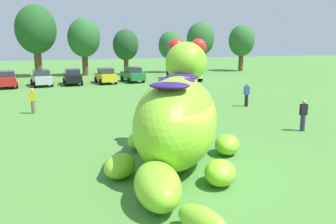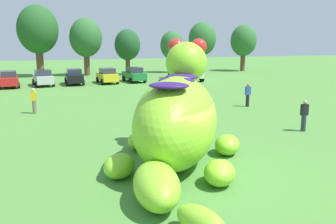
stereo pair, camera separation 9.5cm
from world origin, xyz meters
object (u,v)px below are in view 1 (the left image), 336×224
at_px(car_silver, 41,78).
at_px(spectator_near_inflatable, 33,101).
at_px(car_red, 7,79).
at_px(box_truck, 184,67).
at_px(car_yellow, 106,76).
at_px(car_black, 72,77).
at_px(car_green, 133,75).
at_px(giant_inflatable_creature, 177,120).
at_px(spectator_wandering, 303,116).
at_px(spectator_by_cars, 247,95).

bearing_deg(car_silver, spectator_near_inflatable, -92.36).
height_order(car_red, box_truck, box_truck).
bearing_deg(car_yellow, car_black, 178.64).
bearing_deg(box_truck, car_green, 177.24).
bearing_deg(car_red, box_truck, 0.88).
bearing_deg(car_black, giant_inflatable_creature, -86.70).
bearing_deg(giant_inflatable_creature, spectator_wandering, 18.29).
distance_m(car_yellow, box_truck, 9.59).
bearing_deg(spectator_by_cars, car_black, 121.51).
height_order(car_black, spectator_by_cars, car_black).
xyz_separation_m(car_yellow, car_green, (3.20, 0.30, 0.00)).
relative_size(giant_inflatable_creature, car_red, 2.28).
bearing_deg(car_yellow, spectator_near_inflatable, -115.97).
xyz_separation_m(car_red, box_truck, (19.81, 0.30, 0.74)).
relative_size(spectator_near_inflatable, spectator_wandering, 1.00).
relative_size(car_yellow, spectator_wandering, 2.45).
distance_m(car_red, spectator_by_cars, 24.87).
bearing_deg(box_truck, spectator_by_cars, -97.00).
bearing_deg(spectator_near_inflatable, car_silver, 87.64).
relative_size(car_black, spectator_near_inflatable, 2.40).
bearing_deg(car_green, spectator_by_cars, -77.08).
bearing_deg(car_black, spectator_near_inflatable, -104.04).
bearing_deg(car_black, box_truck, -0.41).
xyz_separation_m(spectator_near_inflatable, spectator_by_cars, (14.89, -2.42, 0.00)).
relative_size(car_red, spectator_wandering, 2.48).
bearing_deg(car_yellow, giant_inflatable_creature, -94.12).
height_order(car_black, car_green, same).
bearing_deg(box_truck, car_black, 179.59).
distance_m(car_yellow, spectator_wandering, 26.04).
relative_size(car_green, spectator_wandering, 2.49).
height_order(giant_inflatable_creature, spectator_wandering, giant_inflatable_creature).
distance_m(car_green, spectator_by_cars, 18.63).
xyz_separation_m(giant_inflatable_creature, spectator_by_cars, (9.38, 10.15, -0.95)).
bearing_deg(spectator_wandering, car_red, 123.65).
xyz_separation_m(car_black, car_yellow, (3.64, -0.09, 0.00)).
bearing_deg(spectator_by_cars, giant_inflatable_creature, -132.75).
relative_size(giant_inflatable_creature, car_black, 2.35).
height_order(giant_inflatable_creature, spectator_by_cars, giant_inflatable_creature).
distance_m(car_yellow, spectator_near_inflatable, 17.17).
relative_size(car_red, spectator_near_inflatable, 2.48).
height_order(car_green, spectator_near_inflatable, car_green).
height_order(giant_inflatable_creature, car_silver, giant_inflatable_creature).
bearing_deg(spectator_near_inflatable, spectator_by_cars, -9.25).
bearing_deg(car_green, giant_inflatable_creature, -100.44).
height_order(car_black, spectator_near_inflatable, car_black).
bearing_deg(giant_inflatable_creature, spectator_near_inflatable, 113.63).
xyz_separation_m(giant_inflatable_creature, car_yellow, (2.02, 28.02, -0.95)).
distance_m(car_silver, car_yellow, 6.89).
relative_size(car_black, box_truck, 0.63).
xyz_separation_m(car_silver, car_yellow, (6.88, 0.06, 0.00)).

